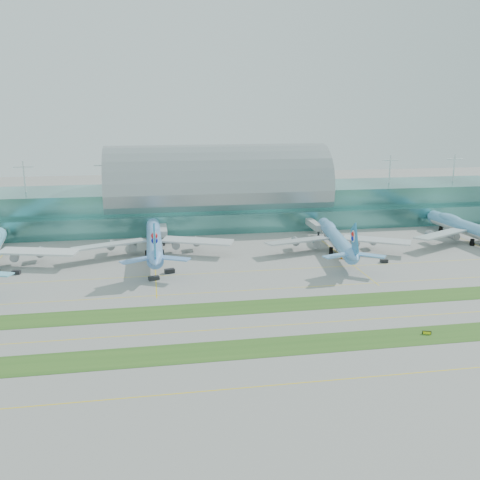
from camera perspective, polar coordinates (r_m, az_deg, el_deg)
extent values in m
plane|color=gray|center=(175.04, 3.01, -7.28)|extent=(700.00, 700.00, 0.00)
cube|color=#3D7A75|center=(295.98, -2.42, 3.75)|extent=(340.00, 42.00, 20.00)
cube|color=#3D7A75|center=(273.67, -1.77, 1.80)|extent=(340.00, 8.00, 10.00)
ellipsoid|color=#9EA5A8|center=(294.30, -2.44, 5.66)|extent=(340.00, 46.20, 16.17)
cylinder|color=white|center=(293.20, -2.45, 7.20)|extent=(0.80, 0.80, 16.00)
cube|color=#B2B7B7|center=(260.51, -8.21, 1.13)|extent=(3.50, 22.00, 3.00)
cylinder|color=black|center=(251.63, -8.12, -0.16)|extent=(1.00, 1.00, 4.00)
cube|color=#B2B7B7|center=(272.46, 7.76, 1.73)|extent=(3.50, 22.00, 3.00)
cylinder|color=black|center=(263.98, 8.37, 0.52)|extent=(1.00, 1.00, 4.00)
cube|color=#B2B7B7|center=(303.07, 21.44, 2.14)|extent=(3.50, 22.00, 3.00)
cylinder|color=black|center=(295.48, 22.36, 1.06)|extent=(1.00, 1.00, 4.00)
cube|color=#2D591E|center=(150.11, 5.37, -11.14)|extent=(420.00, 12.00, 0.08)
cube|color=#2D591E|center=(176.84, 2.87, -7.03)|extent=(420.00, 12.00, 0.08)
cube|color=yellow|center=(133.08, 7.63, -14.77)|extent=(420.00, 0.35, 0.01)
cube|color=yellow|center=(162.45, 4.09, -9.07)|extent=(420.00, 0.35, 0.01)
cube|color=yellow|center=(191.51, 1.85, -5.33)|extent=(420.00, 0.35, 0.01)
cube|color=yellow|center=(211.97, 0.67, -3.35)|extent=(420.00, 0.35, 0.01)
cone|color=#6CC9ED|center=(270.57, -24.27, 0.70)|extent=(7.24, 6.13, 6.62)
cube|color=silver|center=(232.02, -20.68, -1.16)|extent=(33.04, 15.98, 1.30)
cylinder|color=#979A9F|center=(238.56, -21.70, -1.41)|extent=(4.34, 6.28, 3.63)
cylinder|color=#669CE1|center=(236.37, -9.15, -0.06)|extent=(6.66, 64.80, 6.48)
ellipsoid|color=#669CE1|center=(253.58, -9.23, 1.34)|extent=(6.21, 19.71, 4.62)
cone|color=#669CE1|center=(270.33, -9.26, 1.76)|extent=(6.49, 5.24, 6.48)
cone|color=#669CE1|center=(200.76, -9.01, -2.28)|extent=(6.18, 9.42, 6.15)
cube|color=silver|center=(235.11, -13.73, -0.47)|extent=(32.00, 19.11, 1.28)
cylinder|color=gray|center=(240.81, -12.50, -0.59)|extent=(3.57, 5.76, 3.55)
cube|color=silver|center=(235.29, -4.56, -0.09)|extent=(32.02, 18.96, 1.28)
cylinder|color=gray|center=(240.93, -5.79, -0.31)|extent=(3.57, 5.76, 3.55)
cube|color=teal|center=(201.02, -9.10, -0.31)|extent=(0.67, 13.73, 15.06)
cylinder|color=white|center=(201.65, -9.12, 0.20)|extent=(0.95, 5.02, 5.02)
cylinder|color=black|center=(261.41, -9.19, 0.25)|extent=(1.88, 1.88, 3.13)
cylinder|color=black|center=(233.57, -9.86, -1.48)|extent=(1.88, 1.88, 3.13)
cylinder|color=black|center=(233.60, -8.32, -1.42)|extent=(1.88, 1.88, 3.13)
cylinder|color=#65A4DE|center=(242.36, 10.23, 0.16)|extent=(14.12, 61.05, 6.08)
ellipsoid|color=#65A4DE|center=(258.17, 9.47, 1.45)|extent=(8.18, 19.08, 4.33)
cone|color=#65A4DE|center=(273.58, 8.82, 1.84)|extent=(6.68, 5.67, 6.08)
cone|color=#65A4DE|center=(209.81, 12.16, -1.83)|extent=(6.90, 9.51, 5.77)
cube|color=silver|center=(237.51, 6.16, -0.08)|extent=(30.32, 14.44, 1.20)
cylinder|color=#969A9F|center=(243.74, 7.00, -0.23)|extent=(4.02, 5.79, 3.33)
cube|color=silver|center=(244.92, 14.36, -0.01)|extent=(29.21, 20.97, 1.20)
cylinder|color=#969A9F|center=(249.18, 13.02, -0.17)|extent=(4.02, 5.79, 3.33)
cube|color=#297EB9|center=(210.05, 12.12, -0.06)|extent=(2.30, 12.85, 14.13)
cylinder|color=white|center=(210.61, 12.08, 0.39)|extent=(1.50, 4.78, 4.71)
cylinder|color=black|center=(265.38, 9.17, 0.44)|extent=(1.76, 1.76, 2.94)
cylinder|color=black|center=(239.19, 9.68, -1.12)|extent=(1.76, 1.76, 2.94)
cylinder|color=black|center=(240.43, 11.06, -1.11)|extent=(1.76, 1.76, 2.94)
cylinder|color=#5FA3D1|center=(276.14, 23.61, 0.99)|extent=(12.09, 65.03, 6.47)
ellipsoid|color=#5FA3D1|center=(289.84, 21.48, 2.15)|extent=(7.84, 20.13, 4.61)
cone|color=#5FA3D1|center=(303.55, 19.62, 2.49)|extent=(6.90, 5.76, 6.47)
cube|color=silver|center=(263.50, 20.65, 0.59)|extent=(31.47, 21.22, 1.27)
cylinder|color=gray|center=(271.12, 20.75, 0.47)|extent=(4.04, 6.03, 3.55)
cylinder|color=black|center=(296.30, 20.64, 1.17)|extent=(1.88, 1.88, 3.13)
cylinder|color=black|center=(272.11, 23.53, -0.22)|extent=(1.88, 1.88, 3.13)
cube|color=black|center=(225.69, -22.77, -3.19)|extent=(3.49, 2.31, 1.57)
cube|color=black|center=(204.00, -9.18, -4.04)|extent=(4.40, 3.02, 1.46)
cube|color=black|center=(211.36, -7.52, -3.29)|extent=(4.21, 2.78, 1.69)
cube|color=orange|center=(233.77, 11.15, -1.74)|extent=(4.04, 2.62, 1.50)
cube|color=black|center=(231.10, 15.12, -2.17)|extent=(3.32, 1.89, 1.39)
cube|color=black|center=(164.98, 19.30, -9.31)|extent=(2.45, 1.08, 1.07)
cube|color=#F2FF16|center=(164.82, 19.31, -9.34)|extent=(2.02, 0.75, 0.77)
cylinder|color=black|center=(164.95, 18.99, -9.40)|extent=(0.12, 0.12, 0.48)
cylinder|color=black|center=(165.24, 19.59, -9.41)|extent=(0.12, 0.12, 0.48)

